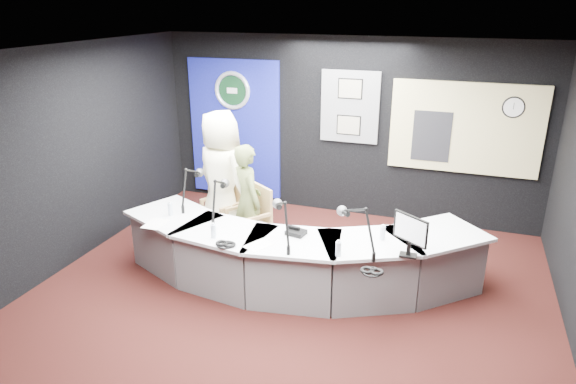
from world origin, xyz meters
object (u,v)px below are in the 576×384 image
(armchair_left, at_px, (223,207))
(person_woman, at_px, (248,201))
(person_man, at_px, (222,179))
(armchair_right, at_px, (248,220))
(broadcast_desk, at_px, (293,256))

(armchair_left, relative_size, person_woman, 0.69)
(person_man, height_order, person_woman, person_man)
(armchair_right, height_order, person_man, person_man)
(armchair_left, relative_size, person_man, 0.56)
(armchair_left, distance_m, person_man, 0.43)
(person_man, xyz_separation_m, person_woman, (0.49, -0.24, -0.18))
(armchair_left, height_order, armchair_right, armchair_left)
(armchair_right, bearing_deg, broadcast_desk, 2.18)
(person_woman, bearing_deg, broadcast_desk, -169.62)
(broadcast_desk, relative_size, person_woman, 2.87)
(broadcast_desk, height_order, armchair_left, armchair_left)
(armchair_left, xyz_separation_m, person_woman, (0.49, -0.24, 0.25))
(armchair_left, bearing_deg, person_woman, 0.96)
(person_man, bearing_deg, broadcast_desk, 176.75)
(armchair_left, height_order, person_woman, person_woman)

